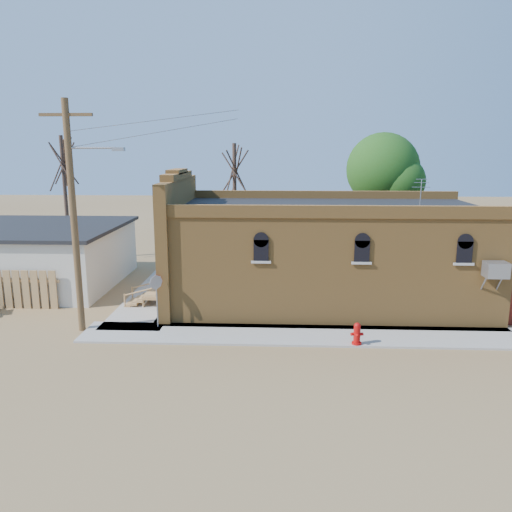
{
  "coord_description": "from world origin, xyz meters",
  "views": [
    {
      "loc": [
        -0.34,
        -17.53,
        7.18
      ],
      "look_at": [
        -1.32,
        4.57,
        2.4
      ],
      "focal_mm": 35.0,
      "sensor_mm": 36.0,
      "label": 1
    }
  ],
  "objects_px": {
    "stop_sign": "(156,287)",
    "trash_barrel": "(172,294)",
    "fire_hydrant": "(357,334)",
    "brick_bar": "(320,254)",
    "utility_pole": "(75,213)"
  },
  "relations": [
    {
      "from": "brick_bar",
      "to": "trash_barrel",
      "type": "height_order",
      "value": "brick_bar"
    },
    {
      "from": "utility_pole",
      "to": "trash_barrel",
      "type": "xyz_separation_m",
      "value": [
        2.84,
        3.7,
        -4.3
      ]
    },
    {
      "from": "fire_hydrant",
      "to": "stop_sign",
      "type": "height_order",
      "value": "stop_sign"
    },
    {
      "from": "fire_hydrant",
      "to": "stop_sign",
      "type": "xyz_separation_m",
      "value": [
        -7.8,
        1.5,
        1.26
      ]
    },
    {
      "from": "utility_pole",
      "to": "brick_bar",
      "type": "bearing_deg",
      "value": 23.69
    },
    {
      "from": "brick_bar",
      "to": "stop_sign",
      "type": "bearing_deg",
      "value": -149.6
    },
    {
      "from": "utility_pole",
      "to": "trash_barrel",
      "type": "height_order",
      "value": "utility_pole"
    },
    {
      "from": "brick_bar",
      "to": "trash_barrel",
      "type": "bearing_deg",
      "value": -175.08
    },
    {
      "from": "utility_pole",
      "to": "fire_hydrant",
      "type": "height_order",
      "value": "utility_pole"
    },
    {
      "from": "stop_sign",
      "to": "trash_barrel",
      "type": "xyz_separation_m",
      "value": [
        -0.12,
        3.4,
        -1.28
      ]
    },
    {
      "from": "brick_bar",
      "to": "fire_hydrant",
      "type": "bearing_deg",
      "value": -79.92
    },
    {
      "from": "utility_pole",
      "to": "stop_sign",
      "type": "xyz_separation_m",
      "value": [
        2.97,
        0.29,
        -3.02
      ]
    },
    {
      "from": "brick_bar",
      "to": "stop_sign",
      "type": "xyz_separation_m",
      "value": [
        -6.82,
        -4.0,
        -0.59
      ]
    },
    {
      "from": "fire_hydrant",
      "to": "trash_barrel",
      "type": "height_order",
      "value": "fire_hydrant"
    },
    {
      "from": "brick_bar",
      "to": "utility_pole",
      "type": "height_order",
      "value": "utility_pole"
    }
  ]
}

